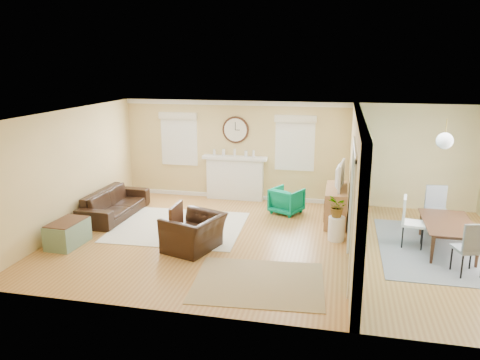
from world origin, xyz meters
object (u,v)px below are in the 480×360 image
sofa (115,203)px  dining_table (449,236)px  credenza (336,205)px  green_chair (287,201)px  eames_chair (194,233)px

sofa → dining_table: size_ratio=1.31×
credenza → sofa: bearing=-172.0°
green_chair → credenza: credenza is taller
sofa → dining_table: bearing=-93.2°
sofa → credenza: (5.12, 0.72, 0.09)m
eames_chair → credenza: (2.66, 2.27, 0.05)m
sofa → eames_chair: 2.91m
sofa → credenza: bearing=-81.0°
green_chair → dining_table: size_ratio=0.42×
eames_chair → dining_table: (4.83, 1.02, -0.06)m
sofa → green_chair: sofa is taller
eames_chair → green_chair: eames_chair is taller
credenza → eames_chair: bearing=-139.5°
sofa → green_chair: 4.10m
eames_chair → green_chair: size_ratio=1.56×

